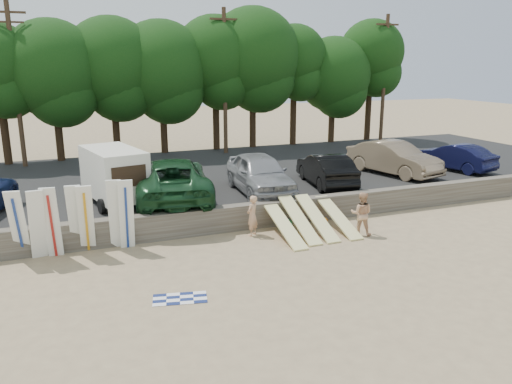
% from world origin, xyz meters
% --- Properties ---
extents(ground, '(120.00, 120.00, 0.00)m').
position_xyz_m(ground, '(0.00, 0.00, 0.00)').
color(ground, tan).
rests_on(ground, ground).
extents(seawall, '(44.00, 0.50, 1.00)m').
position_xyz_m(seawall, '(0.00, 3.00, 0.50)').
color(seawall, '#6B6356').
rests_on(seawall, ground).
extents(parking_lot, '(44.00, 14.50, 0.70)m').
position_xyz_m(parking_lot, '(0.00, 10.50, 0.35)').
color(parking_lot, '#282828').
rests_on(parking_lot, ground).
extents(treeline, '(32.33, 6.49, 9.37)m').
position_xyz_m(treeline, '(-0.10, 17.49, 6.41)').
color(treeline, '#382616').
rests_on(treeline, parking_lot).
extents(utility_poles, '(25.80, 0.26, 9.00)m').
position_xyz_m(utility_poles, '(2.00, 16.00, 5.43)').
color(utility_poles, '#473321').
rests_on(utility_poles, parking_lot).
extents(box_trailer, '(2.66, 3.91, 2.30)m').
position_xyz_m(box_trailer, '(-6.07, 6.13, 1.99)').
color(box_trailer, silver).
rests_on(box_trailer, parking_lot).
extents(car_1, '(3.94, 6.85, 1.80)m').
position_xyz_m(car_1, '(-3.73, 5.82, 1.60)').
color(car_1, '#173F20').
rests_on(car_1, parking_lot).
extents(car_2, '(2.41, 5.32, 1.77)m').
position_xyz_m(car_2, '(0.19, 5.56, 1.59)').
color(car_2, gray).
rests_on(car_2, parking_lot).
extents(car_3, '(2.35, 4.84, 1.53)m').
position_xyz_m(car_3, '(3.69, 5.76, 1.46)').
color(car_3, black).
rests_on(car_3, parking_lot).
extents(car_4, '(3.03, 5.48, 1.71)m').
position_xyz_m(car_4, '(8.18, 6.60, 1.56)').
color(car_4, '#897357').
rests_on(car_4, parking_lot).
extents(car_5, '(2.50, 4.59, 1.44)m').
position_xyz_m(car_5, '(11.98, 6.30, 1.42)').
color(car_5, black).
rests_on(car_5, parking_lot).
extents(surfboard_upright_0, '(0.61, 0.90, 2.50)m').
position_xyz_m(surfboard_upright_0, '(-9.53, 2.57, 1.25)').
color(surfboard_upright_0, white).
rests_on(surfboard_upright_0, ground).
extents(surfboard_upright_1, '(0.58, 0.86, 2.50)m').
position_xyz_m(surfboard_upright_1, '(-8.96, 2.35, 1.25)').
color(surfboard_upright_1, white).
rests_on(surfboard_upright_1, ground).
extents(surfboard_upright_2, '(0.58, 0.72, 2.54)m').
position_xyz_m(surfboard_upright_2, '(-8.51, 2.37, 1.27)').
color(surfboard_upright_2, white).
rests_on(surfboard_upright_2, ground).
extents(surfboard_upright_3, '(0.59, 0.85, 2.51)m').
position_xyz_m(surfboard_upright_3, '(-7.74, 2.61, 1.25)').
color(surfboard_upright_3, white).
rests_on(surfboard_upright_3, ground).
extents(surfboard_upright_4, '(0.53, 0.84, 2.50)m').
position_xyz_m(surfboard_upright_4, '(-7.43, 2.45, 1.25)').
color(surfboard_upright_4, white).
rests_on(surfboard_upright_4, ground).
extents(surfboard_upright_5, '(0.58, 0.61, 2.57)m').
position_xyz_m(surfboard_upright_5, '(-6.43, 2.53, 1.28)').
color(surfboard_upright_5, white).
rests_on(surfboard_upright_5, ground).
extents(surfboard_upright_6, '(0.52, 0.55, 2.57)m').
position_xyz_m(surfboard_upright_6, '(-6.10, 2.36, 1.28)').
color(surfboard_upright_6, white).
rests_on(surfboard_upright_6, ground).
extents(surfboard_low_0, '(0.56, 2.88, 0.97)m').
position_xyz_m(surfboard_low_0, '(-0.48, 1.38, 0.49)').
color(surfboard_low_0, '#EEE596').
rests_on(surfboard_low_0, ground).
extents(surfboard_low_1, '(0.56, 2.81, 1.19)m').
position_xyz_m(surfboard_low_1, '(0.23, 1.58, 0.59)').
color(surfboard_low_1, '#EEE596').
rests_on(surfboard_low_1, ground).
extents(surfboard_low_2, '(0.56, 2.81, 1.17)m').
position_xyz_m(surfboard_low_2, '(0.98, 1.58, 0.59)').
color(surfboard_low_2, '#EEE596').
rests_on(surfboard_low_2, ground).
extents(surfboard_low_3, '(0.56, 2.87, 1.02)m').
position_xyz_m(surfboard_low_3, '(1.92, 1.57, 0.51)').
color(surfboard_low_3, '#EEE596').
rests_on(surfboard_low_3, ground).
extents(beachgoer_a, '(0.68, 0.64, 1.57)m').
position_xyz_m(beachgoer_a, '(-1.49, 2.14, 0.78)').
color(beachgoer_a, tan).
rests_on(beachgoer_a, ground).
extents(beachgoer_b, '(1.04, 0.99, 1.68)m').
position_xyz_m(beachgoer_b, '(2.40, 0.68, 0.84)').
color(beachgoer_b, tan).
rests_on(beachgoer_b, ground).
extents(cooler, '(0.43, 0.36, 0.32)m').
position_xyz_m(cooler, '(0.05, 2.40, 0.16)').
color(cooler, '#238245').
rests_on(cooler, ground).
extents(gear_bag, '(0.35, 0.31, 0.22)m').
position_xyz_m(gear_bag, '(1.73, 2.40, 0.11)').
color(gear_bag, orange).
rests_on(gear_bag, ground).
extents(beach_towel, '(1.79, 1.79, 0.00)m').
position_xyz_m(beach_towel, '(-5.28, -2.08, 0.01)').
color(beach_towel, white).
rests_on(beach_towel, ground).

